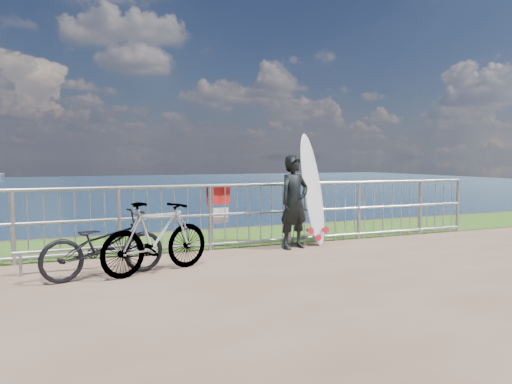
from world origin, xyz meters
name	(u,v)px	position (x,y,z in m)	size (l,w,h in m)	color
grass_strip	(217,238)	(0.00, 2.70, 0.01)	(120.00, 120.00, 0.00)	#315D19
railing	(238,215)	(0.01, 1.60, 0.58)	(10.06, 0.10, 1.13)	#979A9F
surfer	(294,202)	(0.89, 1.19, 0.81)	(0.59, 0.39, 1.61)	black
surfboard	(313,193)	(1.38, 1.41, 0.93)	(0.68, 0.65, 2.02)	white
bicycle_near	(104,244)	(-2.37, 0.33, 0.43)	(0.58, 1.65, 0.87)	black
bicycle_far	(156,237)	(-1.68, 0.30, 0.49)	(0.46, 1.64, 0.98)	black
bike_rack	(77,252)	(-2.67, 0.80, 0.28)	(1.62, 0.05, 0.34)	#979A9F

